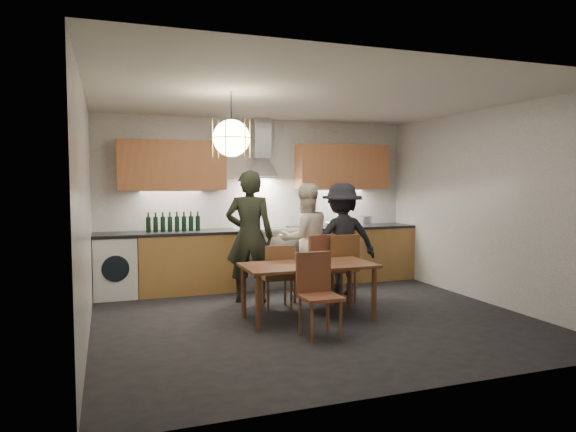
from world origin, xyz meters
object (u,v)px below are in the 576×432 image
object	(u,v)px
person_right	(342,239)
mixing_bowl	(334,224)
dining_table	(308,270)
person_left	(250,236)
stock_pot	(366,221)
chair_back_left	(278,273)
person_mid	(305,240)
wine_bottles	(173,222)
chair_front	(317,288)

from	to	relation	value
person_right	mixing_bowl	distance (m)	0.95
dining_table	person_right	bearing A→B (deg)	47.59
person_left	stock_pot	world-z (taller)	person_left
mixing_bowl	person_right	bearing A→B (deg)	-107.18
chair_back_left	person_left	xyz separation A→B (m)	(-0.23, 0.54, 0.41)
person_mid	mixing_bowl	distance (m)	1.09
person_right	stock_pot	xyz separation A→B (m)	(0.91, 0.99, 0.17)
stock_pot	wine_bottles	size ratio (longest dim) A/B	0.26
chair_back_left	wine_bottles	distance (m)	1.91
chair_back_left	stock_pot	bearing A→B (deg)	-139.55
person_mid	stock_pot	size ratio (longest dim) A/B	7.91
person_right	chair_back_left	bearing A→B (deg)	27.73
person_mid	person_left	bearing A→B (deg)	4.73
person_mid	person_right	bearing A→B (deg)	160.18
mixing_bowl	stock_pot	bearing A→B (deg)	8.32
person_mid	mixing_bowl	world-z (taller)	person_mid
chair_back_left	mixing_bowl	xyz separation A→B (m)	(1.40, 1.39, 0.46)
dining_table	stock_pot	distance (m)	2.74
person_mid	wine_bottles	world-z (taller)	person_mid
chair_front	wine_bottles	world-z (taller)	wine_bottles
dining_table	person_left	world-z (taller)	person_left
person_mid	stock_pot	bearing A→B (deg)	-151.92
person_left	mixing_bowl	distance (m)	1.84
chair_back_left	chair_front	distance (m)	1.16
chair_back_left	mixing_bowl	world-z (taller)	mixing_bowl
dining_table	person_right	distance (m)	1.38
chair_back_left	wine_bottles	world-z (taller)	wine_bottles
wine_bottles	person_mid	bearing A→B (deg)	-24.37
chair_front	person_right	bearing A→B (deg)	55.89
person_right	wine_bottles	world-z (taller)	person_right
dining_table	chair_front	distance (m)	0.67
chair_back_left	person_right	bearing A→B (deg)	-152.09
person_left	wine_bottles	world-z (taller)	person_left
chair_back_left	person_left	bearing A→B (deg)	-63.00
stock_pot	mixing_bowl	bearing A→B (deg)	-171.68
chair_front	person_left	bearing A→B (deg)	98.14
dining_table	person_right	xyz separation A→B (m)	(0.92, 1.01, 0.22)
person_right	stock_pot	size ratio (longest dim) A/B	7.91
chair_front	wine_bottles	bearing A→B (deg)	113.25
dining_table	wine_bottles	size ratio (longest dim) A/B	2.01
chair_back_left	person_right	world-z (taller)	person_right
wine_bottles	person_right	bearing A→B (deg)	-22.82
chair_front	person_mid	distance (m)	1.92
dining_table	mixing_bowl	bearing A→B (deg)	57.90
person_right	wine_bottles	distance (m)	2.45
wine_bottles	mixing_bowl	bearing A→B (deg)	-0.99
mixing_bowl	wine_bottles	bearing A→B (deg)	179.01
person_mid	person_right	distance (m)	0.53
mixing_bowl	stock_pot	distance (m)	0.64
dining_table	person_left	bearing A→B (deg)	112.12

